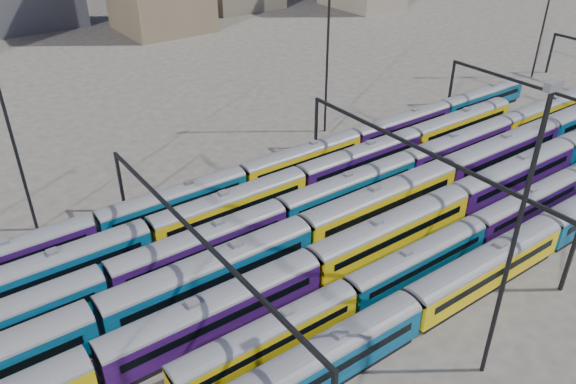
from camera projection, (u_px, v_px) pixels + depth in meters
ground at (354, 231)px, 65.61m from camera, size 500.00×500.00×0.00m
rake_0 at (548, 230)px, 61.05m from camera, size 126.94×3.10×5.22m
rake_1 at (527, 202)px, 66.59m from camera, size 92.42×2.71×4.55m
rake_2 at (312, 265)px, 55.57m from camera, size 131.30×3.20×5.40m
rake_3 at (446, 172)px, 71.88m from camera, size 136.56×3.33×5.62m
rake_4 at (281, 212)px, 64.26m from camera, size 123.32×3.01×5.06m
rake_5 at (148, 233)px, 60.71m from camera, size 122.90×3.00×5.05m
rake_6 at (243, 176)px, 71.87m from camera, size 114.81×2.80×4.71m
gantry_1 at (196, 242)px, 52.10m from camera, size 0.35×40.35×8.03m
gantry_2 at (420, 157)px, 67.17m from camera, size 0.35×40.35×8.03m
gantry_3 at (562, 102)px, 82.25m from camera, size 0.35×40.35×8.03m
mast_1 at (7, 119)px, 58.78m from camera, size 1.40×0.50×25.60m
mast_2 at (516, 235)px, 40.61m from camera, size 1.40×0.50×25.60m
mast_3 at (328, 44)px, 82.79m from camera, size 1.40×0.50×25.60m
mast_5 at (548, 5)px, 105.12m from camera, size 1.40×0.50×25.60m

